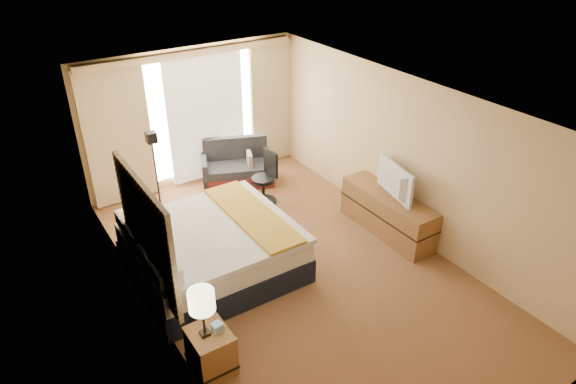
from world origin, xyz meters
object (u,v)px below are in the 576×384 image
loveseat (237,169)px  media_dresser (387,214)px  lamp_right (133,201)px  television (390,181)px  nightstand_right (139,245)px  lamp_left (202,302)px  nightstand_left (211,351)px  bed (212,250)px  desk_chair (266,180)px  floor_lamp (154,160)px

loveseat → media_dresser: bearing=-44.9°
lamp_right → television: size_ratio=0.63×
nightstand_right → lamp_left: bearing=-91.1°
nightstand_left → bed: 1.83m
nightstand_left → desk_chair: size_ratio=0.56×
desk_chair → lamp_left: size_ratio=1.57×
lamp_right → television: bearing=-22.8°
nightstand_right → loveseat: size_ratio=0.36×
bed → television: (2.84, -0.60, 0.58)m
nightstand_right → desk_chair: desk_chair is taller
lamp_left → floor_lamp: bearing=77.9°
media_dresser → nightstand_left: bearing=-164.2°
nightstand_right → floor_lamp: floor_lamp is taller
media_dresser → lamp_left: (-3.75, -1.04, 0.68)m
desk_chair → media_dresser: bearing=-62.7°
desk_chair → lamp_right: (-2.50, -0.45, 0.58)m
desk_chair → floor_lamp: bearing=166.0°
media_dresser → desk_chair: 2.28m
loveseat → lamp_right: bearing=-127.8°
nightstand_right → lamp_right: size_ratio=0.91×
nightstand_right → loveseat: 2.86m
media_dresser → desk_chair: bearing=120.8°
media_dresser → loveseat: 3.17m
lamp_right → television: (3.62, -1.52, -0.04)m
nightstand_left → desk_chair: 3.93m
lamp_left → lamp_right: lamp_left is taller
floor_lamp → nightstand_left: bearing=-101.3°
lamp_left → television: (3.70, 1.03, -0.06)m
desk_chair → television: television is taller
loveseat → floor_lamp: (-1.79, -0.62, 0.90)m
media_dresser → bed: bed is taller
bed → desk_chair: bearing=38.4°
nightstand_left → floor_lamp: 3.53m
nightstand_right → media_dresser: (3.70, -1.45, 0.07)m
bed → nightstand_right: bearing=133.1°
bed → desk_chair: size_ratio=2.28×
bed → lamp_left: bearing=-117.6°
nightstand_left → television: 3.86m
desk_chair → lamp_left: lamp_left is taller
loveseat → nightstand_right: bearing=-127.1°
loveseat → lamp_left: 4.75m
floor_lamp → desk_chair: floor_lamp is taller
nightstand_left → lamp_right: 2.66m
desk_chair → lamp_right: 2.61m
bed → loveseat: size_ratio=1.48×
nightstand_left → floor_lamp: (0.67, 3.35, 0.91)m
nightstand_left → floor_lamp: floor_lamp is taller
media_dresser → lamp_right: lamp_right is taller
nightstand_right → desk_chair: size_ratio=0.56×
media_dresser → floor_lamp: 3.89m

